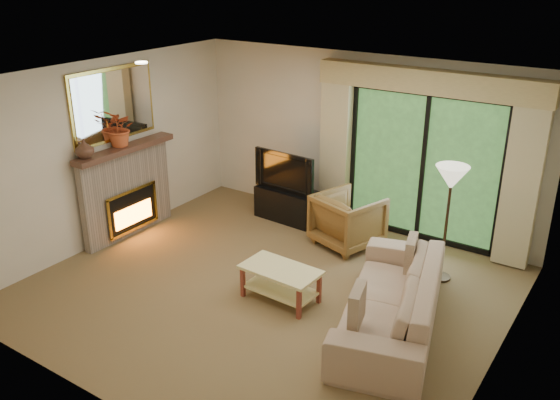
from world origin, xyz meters
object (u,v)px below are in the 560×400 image
Objects in this scene: armchair at (348,220)px; coffee_table at (281,284)px; media_console at (288,204)px; sofa at (392,299)px.

coffee_table is at bearing 108.75° from armchair.
media_console is at bearing 4.58° from armchair.
armchair is 0.90× the size of coffee_table.
coffee_table is (-1.33, -0.21, -0.14)m from sofa.
sofa is (1.36, -1.56, -0.03)m from armchair.
media_console is 1.19× the size of armchair.
sofa is 1.35m from coffee_table.
armchair reaches higher than coffee_table.
sofa is at bearing -32.11° from media_console.
media_console is at bearing 123.46° from coffee_table.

